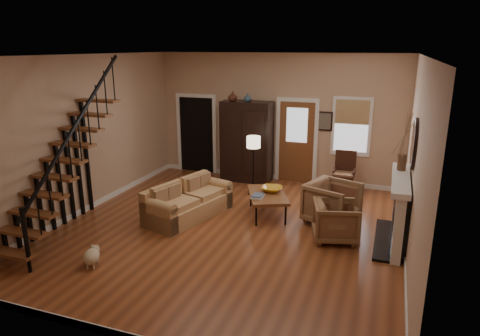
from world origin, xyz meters
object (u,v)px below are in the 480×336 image
(armoire, at_px, (247,142))
(floor_lamp, at_px, (253,166))
(side_chair, at_px, (344,173))
(armchair_left, at_px, (336,221))
(coffee_table, at_px, (267,204))
(sofa, at_px, (189,201))
(armchair_right, at_px, (332,203))

(armoire, bearing_deg, floor_lamp, -63.23)
(armoire, relative_size, side_chair, 2.06)
(armoire, distance_m, armchair_left, 4.05)
(armoire, height_order, side_chair, armoire)
(coffee_table, height_order, side_chair, side_chair)
(sofa, distance_m, armchair_left, 3.03)
(sofa, relative_size, armchair_left, 2.43)
(armoire, bearing_deg, side_chair, -4.48)
(armoire, distance_m, side_chair, 2.61)
(floor_lamp, distance_m, side_chair, 2.20)
(armchair_left, distance_m, floor_lamp, 2.93)
(armoire, bearing_deg, armchair_right, -40.25)
(sofa, xyz_separation_m, armchair_left, (3.03, -0.07, 0.00))
(sofa, bearing_deg, armchair_left, 14.35)
(sofa, height_order, floor_lamp, floor_lamp)
(sofa, bearing_deg, coffee_table, 39.20)
(armchair_right, relative_size, floor_lamp, 0.66)
(armchair_left, height_order, floor_lamp, floor_lamp)
(armoire, xyz_separation_m, floor_lamp, (0.52, -1.02, -0.34))
(sofa, xyz_separation_m, floor_lamp, (0.81, 1.83, 0.35))
(coffee_table, height_order, floor_lamp, floor_lamp)
(armchair_right, bearing_deg, floor_lamp, 81.11)
(sofa, xyz_separation_m, coffee_table, (1.51, 0.66, -0.12))
(armoire, bearing_deg, sofa, -95.96)
(sofa, height_order, armchair_left, armchair_left)
(armchair_left, bearing_deg, armoire, 28.06)
(armchair_right, bearing_deg, armoire, 70.05)
(armoire, height_order, coffee_table, armoire)
(sofa, height_order, armchair_right, armchair_right)
(armchair_left, bearing_deg, coffee_table, 49.44)
(armoire, distance_m, armchair_right, 3.40)
(armoire, xyz_separation_m, coffee_table, (1.21, -2.19, -0.81))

